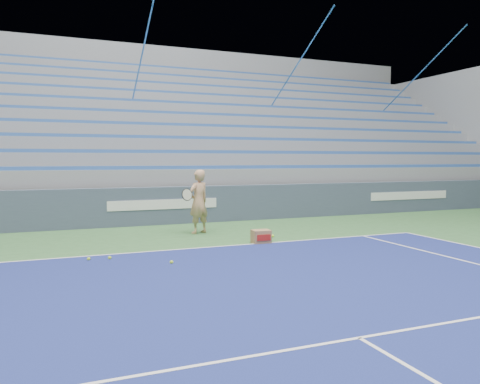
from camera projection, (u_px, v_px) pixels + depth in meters
The scene contains 8 objects.
sponsor_barrier at pixel (163, 206), 13.70m from camera, with size 30.00×0.32×1.10m.
bleachers at pixel (131, 148), 18.86m from camera, with size 31.00×9.15×7.30m.
tennis_player at pixel (198, 202), 11.98m from camera, with size 0.96×0.92×1.64m.
ball_box at pixel (261, 237), 10.61m from camera, with size 0.42×0.33×0.30m.
tennis_ball_0 at pixel (172, 262), 8.51m from camera, with size 0.07×0.07×0.07m, color #BAEA2F.
tennis_ball_1 at pixel (89, 259), 8.78m from camera, with size 0.07×0.07×0.07m, color #BAEA2F.
tennis_ball_2 at pixel (273, 236), 11.43m from camera, with size 0.07×0.07×0.07m, color #BAEA2F.
tennis_ball_3 at pixel (110, 258), 8.88m from camera, with size 0.07×0.07×0.07m, color #BAEA2F.
Camera 1 is at (-2.97, 2.39, 1.90)m, focal length 35.00 mm.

